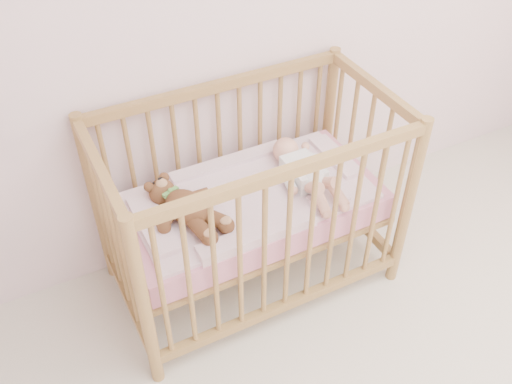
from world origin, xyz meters
TOP-DOWN VIEW (x-y plane):
  - crib at (-0.35, 1.60)m, footprint 1.36×0.76m
  - mattress at (-0.35, 1.60)m, footprint 1.22×0.62m
  - blanket at (-0.35, 1.60)m, footprint 1.10×0.58m
  - baby at (-0.09, 1.58)m, footprint 0.28×0.58m
  - teddy_bear at (-0.68, 1.58)m, footprint 0.49×0.58m

SIDE VIEW (x-z plane):
  - mattress at x=-0.35m, z-range 0.42..0.55m
  - crib at x=-0.35m, z-range 0.00..1.00m
  - blanket at x=-0.35m, z-range 0.53..0.59m
  - baby at x=-0.09m, z-range 0.57..0.70m
  - teddy_bear at x=-0.68m, z-range 0.58..0.71m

